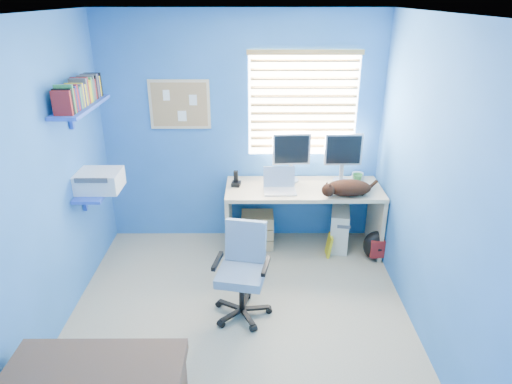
{
  "coord_description": "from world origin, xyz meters",
  "views": [
    {
      "loc": [
        0.14,
        -3.18,
        2.62
      ],
      "look_at": [
        0.15,
        0.65,
        0.95
      ],
      "focal_mm": 32.0,
      "sensor_mm": 36.0,
      "label": 1
    }
  ],
  "objects_px": {
    "laptop": "(280,182)",
    "cat": "(349,188)",
    "tower_pc": "(339,228)",
    "office_chair": "(243,282)",
    "desk": "(302,218)"
  },
  "relations": [
    {
      "from": "laptop",
      "to": "cat",
      "type": "xyz_separation_m",
      "value": [
        0.69,
        -0.09,
        -0.03
      ]
    },
    {
      "from": "tower_pc",
      "to": "office_chair",
      "type": "distance_m",
      "value": 1.57
    },
    {
      "from": "cat",
      "to": "office_chair",
      "type": "relative_size",
      "value": 0.55
    },
    {
      "from": "cat",
      "to": "office_chair",
      "type": "distance_m",
      "value": 1.48
    },
    {
      "from": "laptop",
      "to": "tower_pc",
      "type": "relative_size",
      "value": 0.73
    },
    {
      "from": "desk",
      "to": "office_chair",
      "type": "height_order",
      "value": "office_chair"
    },
    {
      "from": "cat",
      "to": "desk",
      "type": "bearing_deg",
      "value": 132.7
    },
    {
      "from": "desk",
      "to": "tower_pc",
      "type": "distance_m",
      "value": 0.45
    },
    {
      "from": "cat",
      "to": "office_chair",
      "type": "height_order",
      "value": "cat"
    },
    {
      "from": "cat",
      "to": "tower_pc",
      "type": "relative_size",
      "value": 1.01
    },
    {
      "from": "laptop",
      "to": "desk",
      "type": "bearing_deg",
      "value": 22.43
    },
    {
      "from": "laptop",
      "to": "office_chair",
      "type": "distance_m",
      "value": 1.19
    },
    {
      "from": "desk",
      "to": "tower_pc",
      "type": "bearing_deg",
      "value": 7.06
    },
    {
      "from": "tower_pc",
      "to": "desk",
      "type": "bearing_deg",
      "value": -162.69
    },
    {
      "from": "laptop",
      "to": "cat",
      "type": "height_order",
      "value": "laptop"
    }
  ]
}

